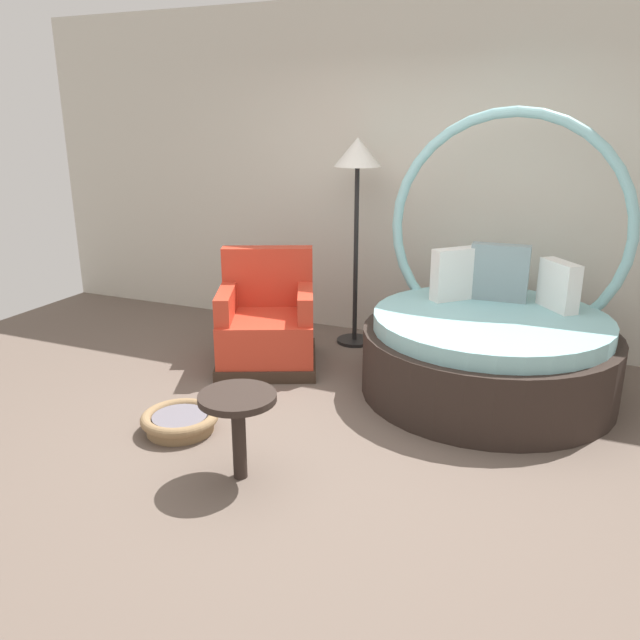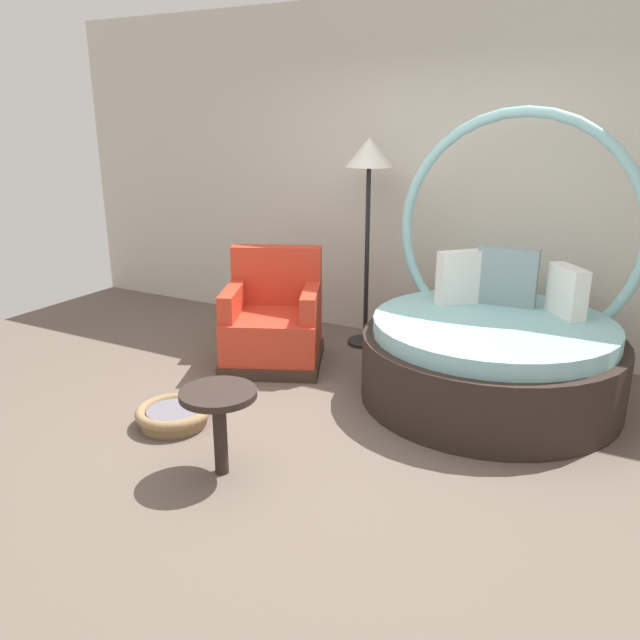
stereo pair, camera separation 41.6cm
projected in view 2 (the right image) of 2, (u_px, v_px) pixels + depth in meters
ground_plane at (317, 436)px, 4.16m from camera, size 8.00×8.00×0.02m
back_wall at (436, 177)px, 5.52m from camera, size 8.00×0.12×2.96m
round_daybed at (494, 344)px, 4.63m from camera, size 1.86×1.86×2.06m
red_armchair at (273, 324)px, 5.30m from camera, size 1.06×1.06×0.94m
pet_basket at (174, 415)px, 4.27m from camera, size 0.51×0.51×0.13m
side_table at (219, 406)px, 3.59m from camera, size 0.44×0.44×0.52m
floor_lamp at (369, 173)px, 5.36m from camera, size 0.40×0.40×1.82m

